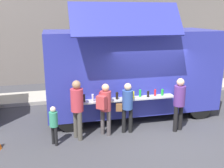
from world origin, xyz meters
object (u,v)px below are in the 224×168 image
(trash_bin, at_px, (199,80))
(child_near_queue, at_px, (54,122))
(customer_front_ordering, at_px, (127,104))
(customer_mid_with_backpack, at_px, (105,105))
(customer_extra_browsing, at_px, (179,100))
(food_truck_main, at_px, (131,70))
(customer_rear_waiting, at_px, (77,105))

(trash_bin, xyz_separation_m, child_near_queue, (-7.17, -4.06, 0.23))
(trash_bin, bearing_deg, customer_front_ordering, -142.45)
(trash_bin, bearing_deg, child_near_queue, -150.44)
(customer_mid_with_backpack, xyz_separation_m, customer_extra_browsing, (2.31, -0.25, 0.03))
(customer_front_ordering, distance_m, customer_mid_with_backpack, 0.70)
(customer_front_ordering, relative_size, child_near_queue, 1.39)
(food_truck_main, relative_size, trash_bin, 6.51)
(trash_bin, bearing_deg, customer_rear_waiting, -149.25)
(customer_front_ordering, distance_m, customer_rear_waiting, 1.53)
(trash_bin, distance_m, customer_mid_with_backpack, 6.84)
(trash_bin, height_order, customer_front_ordering, customer_front_ordering)
(food_truck_main, xyz_separation_m, customer_mid_with_backpack, (-1.31, -1.50, -0.67))
(trash_bin, relative_size, customer_mid_with_backpack, 0.57)
(child_near_queue, bearing_deg, customer_front_ordering, -25.21)
(customer_mid_with_backpack, xyz_separation_m, child_near_queue, (-1.52, -0.24, -0.31))
(trash_bin, relative_size, customer_rear_waiting, 0.51)
(trash_bin, relative_size, child_near_queue, 0.80)
(food_truck_main, xyz_separation_m, customer_front_ordering, (-0.61, -1.48, -0.72))
(trash_bin, xyz_separation_m, customer_front_ordering, (-4.95, -3.80, 0.49))
(trash_bin, distance_m, customer_front_ordering, 6.26)
(customer_mid_with_backpack, height_order, child_near_queue, customer_mid_with_backpack)
(customer_rear_waiting, bearing_deg, trash_bin, 6.96)
(customer_front_ordering, height_order, customer_mid_with_backpack, customer_mid_with_backpack)
(food_truck_main, height_order, customer_front_ordering, food_truck_main)
(customer_extra_browsing, bearing_deg, customer_mid_with_backpack, 63.09)
(trash_bin, xyz_separation_m, customer_extra_browsing, (-3.33, -4.07, 0.56))
(customer_extra_browsing, bearing_deg, trash_bin, -60.10)
(food_truck_main, distance_m, customer_front_ordering, 1.75)
(trash_bin, height_order, child_near_queue, child_near_queue)
(customer_rear_waiting, relative_size, customer_extra_browsing, 1.05)
(customer_extra_browsing, height_order, child_near_queue, customer_extra_browsing)
(customer_rear_waiting, distance_m, child_near_queue, 0.82)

